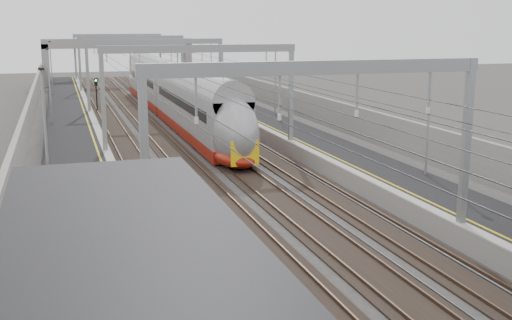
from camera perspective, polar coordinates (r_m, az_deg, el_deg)
platform_left at (r=45.09m, az=-15.63°, el=0.79°), size 4.00×120.00×1.00m
platform_right at (r=48.15m, az=3.74°, el=1.89°), size 4.00×120.00×1.00m
tracks at (r=46.04m, az=-5.61°, el=0.83°), size 11.40×140.00×0.20m
overhead_line at (r=51.76m, az=-7.24°, el=8.81°), size 13.00×140.00×6.60m
overbridge at (r=99.76m, az=-12.14°, el=9.59°), size 22.00×2.20×6.90m
wall_left at (r=44.94m, az=-19.79°, el=1.92°), size 0.30×120.00×3.20m
wall_right at (r=49.19m, az=7.25°, el=3.33°), size 0.30×120.00×3.20m
train at (r=60.81m, az=-7.17°, el=5.47°), size 2.76×50.34×4.37m
signal_green at (r=68.91m, az=-14.02°, el=6.19°), size 0.32×0.32×3.48m
signal_red_near at (r=72.91m, az=-7.53°, el=6.73°), size 0.32×0.32×3.48m
signal_red_far at (r=75.17m, az=-6.11°, el=6.92°), size 0.32×0.32×3.48m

